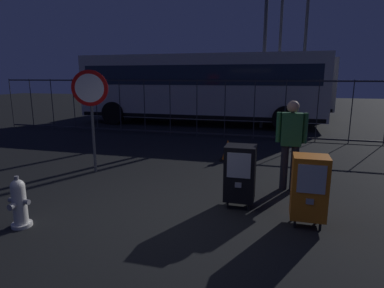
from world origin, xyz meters
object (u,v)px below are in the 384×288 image
object	(u,v)px
bus_near	(200,85)
street_light_far_left	(267,2)
newspaper_box_primary	(309,187)
fire_hydrant	(19,203)
pedestrian	(291,140)
street_light_near_right	(281,33)
traffic_cone	(228,150)
bus_far	(235,83)
street_light_near_left	(306,25)
newspaper_box_secondary	(240,173)
stop_sign	(91,100)

from	to	relation	value
bus_near	street_light_far_left	bearing A→B (deg)	-8.55
newspaper_box_primary	fire_hydrant	bearing A→B (deg)	-164.19
fire_hydrant	pedestrian	distance (m)	4.54
newspaper_box_primary	street_light_near_right	bearing A→B (deg)	92.33
bus_near	street_light_far_left	xyz separation A→B (m)	(2.73, -0.42, 3.21)
pedestrian	traffic_cone	world-z (taller)	pedestrian
pedestrian	bus_far	size ratio (longest dim) A/B	0.16
fire_hydrant	bus_near	size ratio (longest dim) A/B	0.07
newspaper_box_primary	street_light_near_left	xyz separation A→B (m)	(0.59, 11.71, 3.84)
newspaper_box_secondary	bus_near	world-z (taller)	bus_near
newspaper_box_primary	stop_sign	world-z (taller)	stop_sign
bus_far	street_light_near_right	bearing A→B (deg)	-9.35
bus_near	bus_far	bearing A→B (deg)	78.56
fire_hydrant	street_light_near_left	world-z (taller)	street_light_near_left
bus_far	street_light_near_left	distance (m)	4.93
street_light_near_right	traffic_cone	bearing A→B (deg)	-96.36
newspaper_box_secondary	street_light_far_left	bearing A→B (deg)	90.68
street_light_near_left	newspaper_box_secondary	bearing A→B (deg)	-98.11
newspaper_box_primary	bus_near	distance (m)	10.19
traffic_cone	street_light_near_right	world-z (taller)	street_light_near_right
bus_near	street_light_near_right	world-z (taller)	street_light_near_right
pedestrian	bus_far	distance (m)	12.71
newspaper_box_secondary	street_light_near_right	distance (m)	13.41
pedestrian	newspaper_box_primary	bearing A→B (deg)	-81.38
newspaper_box_secondary	pedestrian	world-z (taller)	pedestrian
stop_sign	street_light_near_right	xyz separation A→B (m)	(3.82, 11.77, 2.71)
traffic_cone	street_light_near_right	xyz separation A→B (m)	(1.11, 10.00, 4.05)
street_light_near_right	fire_hydrant	bearing A→B (deg)	-103.22
pedestrian	street_light_far_left	size ratio (longest dim) A/B	0.19
street_light_far_left	traffic_cone	bearing A→B (deg)	-95.40
fire_hydrant	street_light_far_left	bearing A→B (deg)	74.43
newspaper_box_secondary	pedestrian	size ratio (longest dim) A/B	0.61
newspaper_box_secondary	stop_sign	world-z (taller)	stop_sign
stop_sign	bus_far	distance (m)	12.43
traffic_cone	street_light_far_left	xyz separation A→B (m)	(0.54, 5.66, 4.65)
stop_sign	bus_far	xyz separation A→B (m)	(1.44, 12.34, 0.11)
traffic_cone	newspaper_box_primary	bearing A→B (deg)	-63.24
bus_near	street_light_near_right	bearing A→B (deg)	50.03
street_light_near_left	stop_sign	bearing A→B (deg)	-115.90
street_light_near_right	pedestrian	bearing A→B (deg)	-88.45
newspaper_box_secondary	pedestrian	bearing A→B (deg)	52.60
bus_far	street_light_far_left	bearing A→B (deg)	-65.66
traffic_cone	street_light_near_left	xyz separation A→B (m)	(2.25, 8.43, 4.15)
stop_sign	bus_far	size ratio (longest dim) A/B	0.21
newspaper_box_primary	street_light_far_left	xyz separation A→B (m)	(-1.12, 8.94, 4.34)
bus_far	street_light_near_right	xyz separation A→B (m)	(2.38, -0.57, 2.60)
fire_hydrant	bus_far	distance (m)	15.06
newspaper_box_secondary	bus_far	distance (m)	13.62
bus_near	street_light_near_right	xyz separation A→B (m)	(3.31, 3.92, 2.60)
traffic_cone	street_light_near_left	size ratio (longest dim) A/B	0.07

